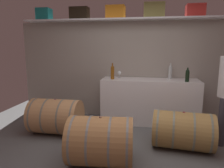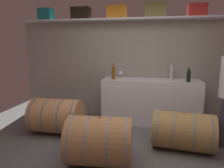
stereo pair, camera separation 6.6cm
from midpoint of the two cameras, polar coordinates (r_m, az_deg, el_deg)
name	(u,v)px [view 1 (the left image)]	position (r m, az deg, el deg)	size (l,w,h in m)	color
ground_plane	(125,148)	(3.47, 2.94, -16.95)	(6.29, 7.38, 0.02)	#585859
back_wall_panel	(133,70)	(4.68, 5.33, 3.74)	(5.09, 0.10, 2.10)	gray
high_shelf_board	(133,19)	(4.53, 5.41, 17.06)	(4.68, 0.40, 0.03)	silver
toolcase_teal	(44,14)	(5.09, -18.26, 17.46)	(0.29, 0.26, 0.25)	#187878
toolcase_black	(79,13)	(4.78, -9.21, 18.34)	(0.39, 0.23, 0.25)	black
toolcase_orange	(116,12)	(4.60, 0.55, 18.84)	(0.38, 0.28, 0.26)	orange
toolcase_olive	(154,10)	(4.54, 10.88, 18.96)	(0.41, 0.30, 0.29)	olive
toolcase_red	(195,11)	(4.62, 21.21, 18.01)	(0.35, 0.27, 0.24)	red
work_cabinet	(149,101)	(4.42, 9.64, -4.59)	(1.94, 0.59, 0.91)	silver
wine_bottle_dark	(187,75)	(4.20, 19.32, 2.26)	(0.07, 0.07, 0.27)	black
wine_bottle_amber	(112,72)	(4.27, -0.31, 3.25)	(0.07, 0.07, 0.33)	brown
wine_bottle_clear	(170,72)	(4.48, 15.09, 3.23)	(0.08, 0.08, 0.32)	#B7BEBC
wine_glass	(119,73)	(4.47, 1.58, 2.99)	(0.08, 0.08, 0.15)	white
wine_barrel_near	(183,130)	(3.48, 18.10, -11.88)	(0.95, 0.67, 0.59)	#A57D44
wine_barrel_far	(101,141)	(2.90, -3.75, -15.12)	(0.89, 0.72, 0.67)	#A67142
wine_barrel_flank	(56,116)	(4.00, -15.40, -8.44)	(0.89, 0.64, 0.65)	tan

